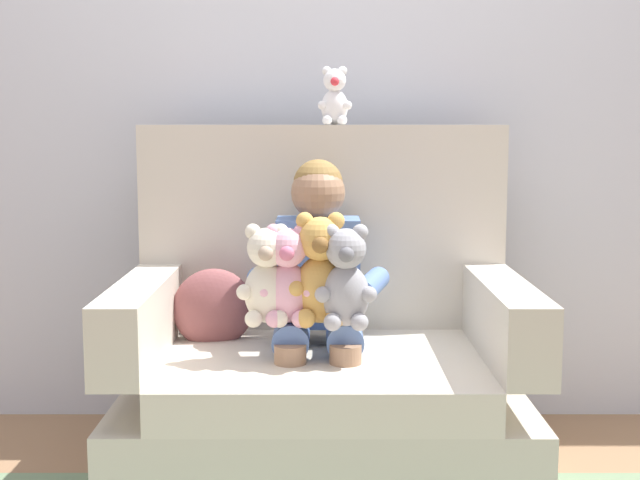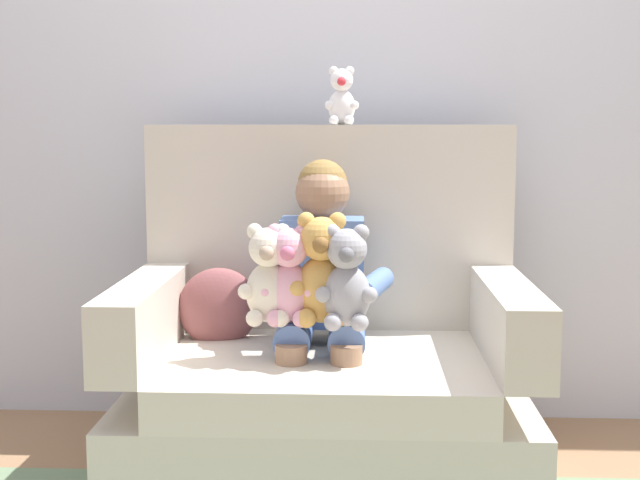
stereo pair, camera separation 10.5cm
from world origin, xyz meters
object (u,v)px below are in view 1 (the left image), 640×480
object	(u,v)px
plush_grey	(348,280)
plush_white_on_backrest	(337,98)
plush_honey	(322,272)
armchair	(325,368)
throw_pillow	(215,308)
seated_child	(320,280)
plush_pink	(290,278)
plush_cream	(269,278)

from	to	relation	value
plush_grey	plush_white_on_backrest	size ratio (longest dim) A/B	1.54
plush_honey	plush_grey	world-z (taller)	plush_honey
armchair	plush_honey	distance (m)	0.37
armchair	throw_pillow	bearing A→B (deg)	164.93
plush_grey	plush_white_on_backrest	world-z (taller)	plush_white_on_backrest
plush_honey	seated_child	bearing A→B (deg)	93.85
plush_honey	plush_pink	distance (m)	0.10
plush_honey	plush_white_on_backrest	xyz separation A→B (m)	(0.05, 0.44, 0.51)
plush_white_on_backrest	plush_pink	bearing A→B (deg)	-102.25
throw_pillow	seated_child	bearing A→B (deg)	-15.66
plush_white_on_backrest	throw_pillow	bearing A→B (deg)	-148.35
plush_grey	throw_pillow	world-z (taller)	plush_grey
armchair	plush_cream	distance (m)	0.39
plush_honey	throw_pillow	bearing A→B (deg)	145.07
plush_white_on_backrest	seated_child	bearing A→B (deg)	-95.28
plush_pink	throw_pillow	bearing A→B (deg)	124.33
plush_cream	plush_grey	distance (m)	0.23
plush_honey	plush_grey	xyz separation A→B (m)	(0.07, -0.04, -0.01)
plush_cream	plush_pink	xyz separation A→B (m)	(0.06, -0.00, 0.00)
seated_child	plush_grey	xyz separation A→B (m)	(0.08, -0.20, 0.04)
plush_grey	throw_pillow	xyz separation A→B (m)	(-0.42, 0.29, -0.15)
plush_cream	plush_grey	world-z (taller)	plush_grey
plush_grey	plush_pink	distance (m)	0.17
plush_cream	plush_grey	size ratio (longest dim) A/B	0.99
plush_grey	throw_pillow	size ratio (longest dim) A/B	1.15
plush_honey	armchair	bearing A→B (deg)	88.74
seated_child	plush_grey	distance (m)	0.22
plush_honey	plush_white_on_backrest	world-z (taller)	plush_white_on_backrest
plush_white_on_backrest	throw_pillow	world-z (taller)	plush_white_on_backrest
seated_child	throw_pillow	xyz separation A→B (m)	(-0.34, 0.09, -0.11)
plush_cream	throw_pillow	size ratio (longest dim) A/B	1.14
seated_child	plush_grey	bearing A→B (deg)	-65.24
plush_cream	plush_pink	bearing A→B (deg)	14.22
plush_cream	armchair	bearing A→B (deg)	60.02
plush_cream	plush_honey	xyz separation A→B (m)	(0.15, -0.00, 0.02)
armchair	seated_child	xyz separation A→B (m)	(-0.01, 0.00, 0.28)
plush_grey	plush_pink	size ratio (longest dim) A/B	1.01
armchair	plush_white_on_backrest	bearing A→B (deg)	81.94
plush_honey	plush_white_on_backrest	size ratio (longest dim) A/B	1.70
seated_child	throw_pillow	distance (m)	0.37
plush_honey	plush_grey	size ratio (longest dim) A/B	1.10
plush_grey	plush_pink	xyz separation A→B (m)	(-0.17, 0.04, -0.00)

